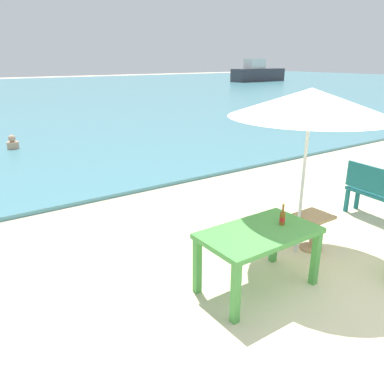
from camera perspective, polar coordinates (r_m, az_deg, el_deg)
The scene contains 8 objects.
ground_plane at distance 4.89m, azimuth 25.60°, elevation -15.53°, with size 120.00×120.00×0.00m, color beige.
picnic_table_green at distance 4.54m, azimuth 9.98°, elevation -7.00°, with size 1.40×0.80×0.76m.
beer_bottle_amber at distance 4.68m, azimuth 13.38°, elevation -3.71°, with size 0.07×0.07×0.26m.
patio_umbrella at distance 5.16m, azimuth 17.36°, elevation 12.66°, with size 2.10×2.10×2.30m.
side_table_wood at distance 5.77m, azimuth 17.67°, elevation -4.98°, with size 0.44×0.44×0.54m.
bench_teal_center at distance 7.10m, azimuth 26.23°, elevation 0.09°, with size 0.48×1.23×0.95m.
swimmer_person at distance 12.68m, azimuth -25.26°, elevation 6.62°, with size 0.34×0.34×0.41m.
boat_cargo_ship at distance 46.94m, azimuth 9.79°, elevation 17.12°, with size 6.87×1.87×2.50m.
Camera 1 is at (-3.71, -1.77, 2.65)m, focal length 35.64 mm.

